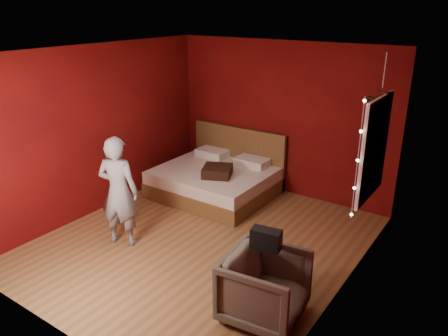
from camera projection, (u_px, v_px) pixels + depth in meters
floor at (202, 241)px, 6.15m from camera, size 4.50×4.50×0.00m
room_walls at (199, 126)px, 5.56m from camera, size 4.04×4.54×2.62m
window at (374, 149)px, 5.27m from camera, size 0.05×0.97×1.27m
fairy_lights at (358, 160)px, 4.88m from camera, size 0.04×0.04×1.45m
bed at (217, 179)px, 7.61m from camera, size 1.90×1.62×1.05m
person at (119, 192)px, 5.86m from camera, size 0.66×0.54×1.55m
armchair at (265, 287)px, 4.55m from camera, size 0.91×0.89×0.74m
handbag at (266, 239)px, 4.52m from camera, size 0.33×0.20×0.22m
throw_pillow at (217, 171)px, 7.18m from camera, size 0.60×0.60×0.16m
hanging_plant at (380, 105)px, 5.42m from camera, size 0.42×0.37×0.86m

